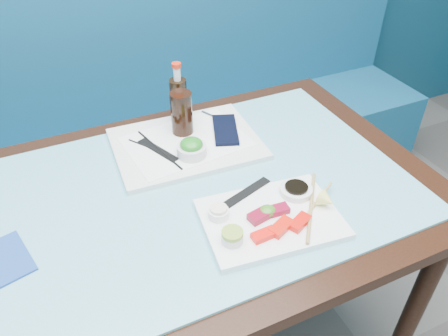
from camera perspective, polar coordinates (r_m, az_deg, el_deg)
name	(u,v)px	position (r m, az deg, el deg)	size (l,w,h in m)	color
booth_bench	(128,146)	(2.09, -12.48, 2.88)	(3.00, 0.56, 1.17)	navy
dining_table	(189,215)	(1.27, -4.53, -6.13)	(1.40, 0.90, 0.75)	black
glass_top	(188,192)	(1.21, -4.73, -3.17)	(1.22, 0.76, 0.01)	#65B6CA
sashimi_plate	(271,219)	(1.12, 6.11, -6.60)	(0.34, 0.24, 0.02)	white
salmon_left	(264,235)	(1.06, 5.27, -8.69)	(0.06, 0.03, 0.02)	#F71209
salmon_mid	(281,227)	(1.08, 7.49, -7.64)	(0.07, 0.03, 0.02)	red
salmon_right	(300,222)	(1.10, 9.87, -6.99)	(0.06, 0.03, 0.02)	red
tuna_left	(260,216)	(1.10, 4.67, -6.24)	(0.06, 0.03, 0.02)	maroon
tuna_right	(279,210)	(1.12, 7.15, -5.43)	(0.05, 0.03, 0.02)	maroon
seaweed_garnish	(267,211)	(1.11, 5.70, -5.59)	(0.04, 0.04, 0.02)	#3A7B1C
ramekin_wasabi	(232,238)	(1.04, 1.08, -9.13)	(0.05, 0.05, 0.02)	silver
wasabi_fill	(232,233)	(1.03, 1.09, -8.51)	(0.05, 0.05, 0.01)	#87AB37
ramekin_ginger	(219,213)	(1.10, -0.72, -5.92)	(0.05, 0.05, 0.02)	white
ginger_fill	(218,209)	(1.09, -0.73, -5.33)	(0.04, 0.04, 0.01)	#F9E9CC
soy_dish	(296,190)	(1.18, 9.39, -2.89)	(0.09, 0.09, 0.02)	white
soy_fill	(296,187)	(1.18, 9.45, -2.47)	(0.06, 0.06, 0.01)	black
lemon_wedge	(327,200)	(1.15, 13.28, -4.14)	(0.05, 0.05, 0.04)	#FEFF78
chopstick_sleeve	(247,192)	(1.17, 2.97, -3.18)	(0.16, 0.03, 0.00)	black
wooden_chopstick_a	(311,206)	(1.15, 11.30, -4.90)	(0.01, 0.01, 0.26)	#A0844B
wooden_chopstick_b	(314,205)	(1.15, 11.71, -4.78)	(0.01, 0.01, 0.21)	tan
serving_tray	(186,144)	(1.37, -4.94, 3.17)	(0.44, 0.33, 0.02)	white
paper_placemat	(186,141)	(1.37, -4.96, 3.49)	(0.36, 0.25, 0.00)	white
seaweed_bowl	(192,151)	(1.30, -4.24, 2.29)	(0.09, 0.09, 0.04)	silver
seaweed_salad	(191,144)	(1.29, -4.28, 3.11)	(0.07, 0.07, 0.03)	#1D7B1C
cola_glass	(182,113)	(1.38, -5.55, 7.14)	(0.07, 0.07, 0.14)	black
navy_pouch	(225,130)	(1.41, 0.18, 5.00)	(0.07, 0.17, 0.01)	black
fork	(211,115)	(1.49, -1.75, 6.89)	(0.01, 0.01, 0.08)	silver
black_chopstick_a	(157,150)	(1.34, -8.78, 2.30)	(0.01, 0.01, 0.22)	black
black_chopstick_b	(159,150)	(1.34, -8.46, 2.40)	(0.01, 0.01, 0.25)	black
tray_sleeve	(158,150)	(1.34, -8.61, 2.32)	(0.03, 0.16, 0.00)	black
cola_bottle_body	(179,102)	(1.46, -5.90, 8.57)	(0.06, 0.06, 0.16)	black
cola_bottle_neck	(177,74)	(1.41, -6.16, 12.16)	(0.02, 0.02, 0.04)	silver
cola_bottle_cap	(176,65)	(1.40, -6.24, 13.22)	(0.03, 0.03, 0.01)	red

